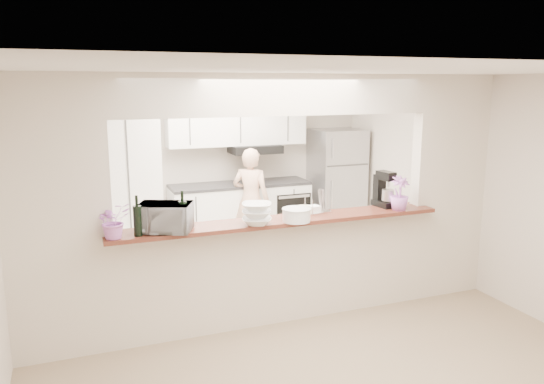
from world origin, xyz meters
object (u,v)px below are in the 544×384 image
toaster_oven (165,218)px  stand_mixer (384,191)px  refrigerator (336,183)px  person (251,201)px

toaster_oven → stand_mixer: (2.40, 0.15, 0.04)m
toaster_oven → stand_mixer: stand_mixer is taller
stand_mixer → toaster_oven: bearing=-176.3°
refrigerator → person: size_ratio=1.13×
toaster_oven → refrigerator: bearing=64.4°
stand_mixer → person: person is taller
toaster_oven → stand_mixer: bearing=27.5°
stand_mixer → person: bearing=108.9°
toaster_oven → person: 2.93m
refrigerator → stand_mixer: size_ratio=4.39×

